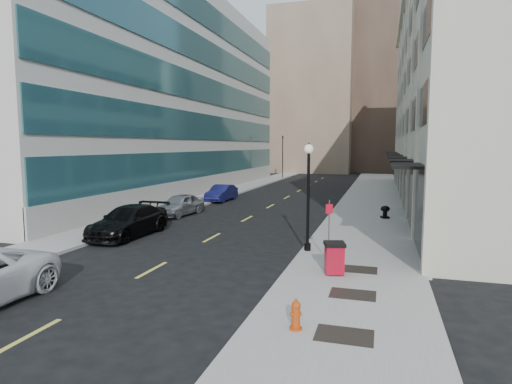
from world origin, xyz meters
The scene contains 22 objects.
ground centered at (0.00, 0.00, 0.00)m, with size 160.00×160.00×0.00m, color black.
sidewalk_right centered at (7.50, 20.00, 0.07)m, with size 5.00×80.00×0.15m, color gray.
sidewalk_left centered at (-6.50, 20.00, 0.07)m, with size 3.00×80.00×0.15m, color gray.
building_right centered at (16.94, 26.99, 8.99)m, with size 15.30×46.50×18.25m.
building_left centered at (-15.95, 27.00, 9.99)m, with size 16.14×46.00×20.00m.
skyline_tan_near centered at (-4.00, 68.00, 14.00)m, with size 14.00×18.00×28.00m, color #937B60.
skyline_brown centered at (8.00, 72.00, 17.00)m, with size 12.00×16.00×34.00m, color brown.
skyline_tan_far centered at (-14.00, 78.00, 11.00)m, with size 12.00×14.00×22.00m, color #937B60.
skyline_stone centered at (18.00, 66.00, 10.00)m, with size 10.00×14.00×20.00m, color #BCB39F.
grate_near centered at (7.60, -2.00, 0.15)m, with size 1.40×1.00×0.01m, color black.
grate_mid centered at (7.60, 1.00, 0.15)m, with size 1.40×1.00×0.01m, color black.
grate_far centered at (7.60, 3.80, 0.15)m, with size 1.40×1.00×0.01m, color black.
road_centerline centered at (0.00, 17.00, 0.01)m, with size 0.15×68.20×0.01m.
traffic_signal centered at (-5.50, 48.00, 5.72)m, with size 0.66×0.66×6.98m.
car_black_pickup centered at (-4.34, 7.13, 0.79)m, with size 2.22×5.46×1.58m, color black.
car_silver_sedan centered at (-4.80, 14.00, 0.73)m, with size 1.73×4.30×1.47m, color #93959B.
car_blue_sedan centered at (-4.80, 21.82, 0.69)m, with size 1.47×4.21×1.39m, color navy.
fire_hydrant centered at (6.40, -2.00, 0.53)m, with size 0.32×0.32×0.79m.
trash_bin centered at (6.81, 2.96, 0.78)m, with size 0.88×0.89×1.17m.
lamppost centered at (5.30, 6.16, 2.94)m, with size 0.40×0.40×4.75m.
sign_post centered at (6.40, 4.63, 1.73)m, with size 0.28×0.14×2.46m.
urn_planter centered at (8.60, 15.88, 0.64)m, with size 0.58×0.58×0.80m.
Camera 1 is at (8.37, -12.16, 4.75)m, focal length 30.00 mm.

